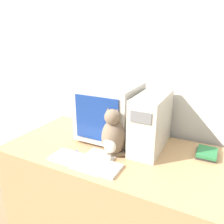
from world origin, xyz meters
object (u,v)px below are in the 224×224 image
(computer_tower, at_px, (151,122))
(keyboard, at_px, (84,162))
(crt_monitor, at_px, (110,111))
(pen, at_px, (81,155))
(book_stack, at_px, (207,153))
(cat, at_px, (114,135))

(computer_tower, height_order, keyboard, computer_tower)
(crt_monitor, xyz_separation_m, keyboard, (0.03, -0.42, -0.22))
(keyboard, bearing_deg, computer_tower, 52.61)
(crt_monitor, xyz_separation_m, pen, (-0.05, -0.34, -0.22))
(keyboard, height_order, book_stack, book_stack)
(cat, distance_m, pen, 0.27)
(computer_tower, height_order, cat, computer_tower)
(computer_tower, xyz_separation_m, cat, (-0.20, -0.21, -0.06))
(cat, distance_m, book_stack, 0.65)
(computer_tower, distance_m, cat, 0.29)
(computer_tower, relative_size, cat, 1.36)
(crt_monitor, height_order, computer_tower, crt_monitor)
(computer_tower, bearing_deg, pen, -139.27)
(keyboard, xyz_separation_m, book_stack, (0.70, 0.46, 0.01))
(keyboard, relative_size, cat, 1.42)
(cat, height_order, book_stack, cat)
(computer_tower, relative_size, pen, 3.39)
(crt_monitor, height_order, book_stack, crt_monitor)
(book_stack, bearing_deg, crt_monitor, -176.82)
(computer_tower, distance_m, book_stack, 0.43)
(keyboard, bearing_deg, crt_monitor, 93.81)
(pen, bearing_deg, crt_monitor, 82.13)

